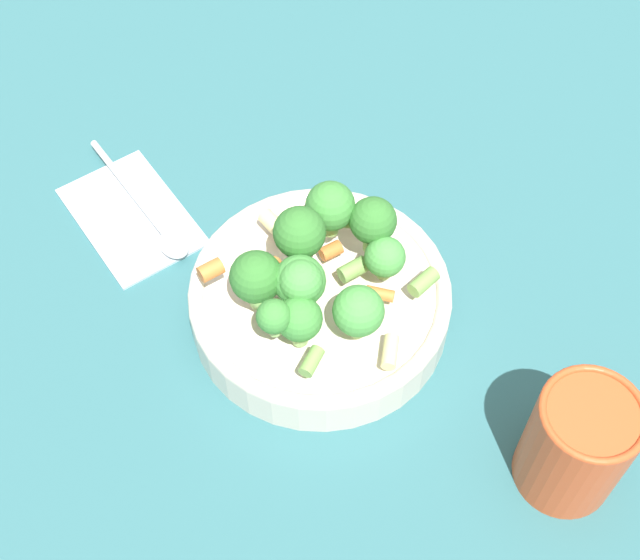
{
  "coord_description": "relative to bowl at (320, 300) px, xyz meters",
  "views": [
    {
      "loc": [
        -0.1,
        -0.42,
        0.69
      ],
      "look_at": [
        0.0,
        0.0,
        0.06
      ],
      "focal_mm": 50.0,
      "sensor_mm": 36.0,
      "label": 1
    }
  ],
  "objects": [
    {
      "name": "pasta_salad",
      "position": [
        -0.0,
        -0.01,
        0.06
      ],
      "size": [
        0.2,
        0.19,
        0.08
      ],
      "color": "#8CB766",
      "rests_on": "bowl"
    },
    {
      "name": "spoon",
      "position": [
        -0.13,
        0.14,
        -0.01
      ],
      "size": [
        0.08,
        0.17,
        0.01
      ],
      "rotation": [
        0.0,
        0.0,
        11.38
      ],
      "color": "silver",
      "rests_on": "napkin"
    },
    {
      "name": "bowl",
      "position": [
        0.0,
        0.0,
        0.0
      ],
      "size": [
        0.23,
        0.23,
        0.05
      ],
      "color": "beige",
      "rests_on": "ground_plane"
    },
    {
      "name": "ground_plane",
      "position": [
        0.0,
        0.0,
        -0.03
      ],
      "size": [
        3.0,
        3.0,
        0.0
      ],
      "primitive_type": "plane",
      "color": "#2D6066"
    },
    {
      "name": "napkin",
      "position": [
        -0.15,
        0.16,
        -0.02
      ],
      "size": [
        0.14,
        0.17,
        0.01
      ],
      "color": "#B2BCC6",
      "rests_on": "ground_plane"
    },
    {
      "name": "cup",
      "position": [
        0.16,
        -0.19,
        0.03
      ],
      "size": [
        0.08,
        0.08,
        0.11
      ],
      "color": "#CC4C23",
      "rests_on": "ground_plane"
    }
  ]
}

